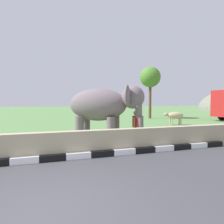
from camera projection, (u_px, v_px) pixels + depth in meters
name	position (u px, v px, depth m)	size (l,w,h in m)	color
ground_plane	(49.00, 214.00, 3.52)	(220.00, 220.00, 0.00)	#598248
asphalt_road	(49.00, 213.00, 3.52)	(120.00, 6.45, 0.01)	#3D3D42
striped_curb	(39.00, 159.00, 6.52)	(16.20, 0.20, 0.24)	white
barrier_parapet	(103.00, 142.00, 7.51)	(28.00, 0.36, 1.00)	tan
elephant	(104.00, 106.00, 9.89)	(3.95, 3.55, 2.93)	slate
person_handler	(136.00, 125.00, 9.88)	(0.48, 0.54, 1.66)	navy
cow_near	(175.00, 116.00, 17.63)	(1.93, 0.89, 1.23)	tan
tree_distant	(150.00, 78.00, 25.15)	(2.72, 2.72, 6.86)	brown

